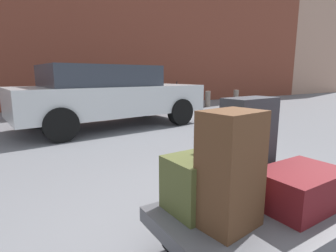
# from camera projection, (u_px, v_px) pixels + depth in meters

# --- Properties ---
(building_facade_side) EXTENTS (12.00, 1.00, 8.26)m
(building_facade_side) POSITION_uv_depth(u_px,v_px,m) (289.00, 28.00, 16.38)
(building_facade_side) COLOR tan
(building_facade_side) RESTS_ON ground_plane
(luggage_cart) EXTENTS (1.38, 0.86, 0.34)m
(luggage_cart) POSITION_uv_depth(u_px,v_px,m) (262.00, 217.00, 1.75)
(luggage_cart) COLOR #4C4C51
(luggage_cart) RESTS_ON ground_plane
(duffel_bag_olive_center) EXTENTS (0.54, 0.36, 0.35)m
(duffel_bag_olive_center) POSITION_uv_depth(u_px,v_px,m) (207.00, 181.00, 1.73)
(duffel_bag_olive_center) COLOR #4C5128
(duffel_bag_olive_center) RESTS_ON luggage_cart
(suitcase_maroon_front_right) EXTENTS (0.60, 0.40, 0.25)m
(suitcase_maroon_front_right) POSITION_uv_depth(u_px,v_px,m) (300.00, 188.00, 1.75)
(suitcase_maroon_front_right) COLOR maroon
(suitcase_maroon_front_right) RESTS_ON luggage_cart
(suitcase_brown_stacked_top) EXTENTS (0.36, 0.30, 0.67)m
(suitcase_brown_stacked_top) POSITION_uv_depth(u_px,v_px,m) (230.00, 170.00, 1.47)
(suitcase_brown_stacked_top) COLOR #51331E
(suitcase_brown_stacked_top) RESTS_ON luggage_cart
(suitcase_charcoal_front_left) EXTENTS (0.44, 0.25, 0.70)m
(suitcase_charcoal_front_left) POSITION_uv_depth(u_px,v_px,m) (248.00, 144.00, 1.98)
(suitcase_charcoal_front_left) COLOR #2D2D33
(suitcase_charcoal_front_left) RESTS_ON luggage_cart
(parked_car) EXTENTS (4.46, 2.27, 1.42)m
(parked_car) POSITION_uv_depth(u_px,v_px,m) (109.00, 95.00, 6.18)
(parked_car) COLOR silver
(parked_car) RESTS_ON ground_plane
(bicycle_leaning) EXTENTS (1.75, 0.32, 0.96)m
(bicycle_leaning) POSITION_uv_depth(u_px,v_px,m) (167.00, 95.00, 11.21)
(bicycle_leaning) COLOR black
(bicycle_leaning) RESTS_ON ground_plane
(bollard_kerb_near) EXTENTS (0.21, 0.21, 0.61)m
(bollard_kerb_near) POSITION_uv_depth(u_px,v_px,m) (138.00, 103.00, 8.76)
(bollard_kerb_near) COLOR #72665B
(bollard_kerb_near) RESTS_ON ground_plane
(bollard_kerb_mid) EXTENTS (0.21, 0.21, 0.61)m
(bollard_kerb_mid) POSITION_uv_depth(u_px,v_px,m) (171.00, 101.00, 9.41)
(bollard_kerb_mid) COLOR #72665B
(bollard_kerb_mid) RESTS_ON ground_plane
(bollard_kerb_far) EXTENTS (0.21, 0.21, 0.61)m
(bollard_kerb_far) POSITION_uv_depth(u_px,v_px,m) (208.00, 99.00, 10.28)
(bollard_kerb_far) COLOR #72665B
(bollard_kerb_far) RESTS_ON ground_plane
(bollard_corner) EXTENTS (0.21, 0.21, 0.61)m
(bollard_corner) POSITION_uv_depth(u_px,v_px,m) (236.00, 97.00, 11.06)
(bollard_corner) COLOR #72665B
(bollard_corner) RESTS_ON ground_plane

